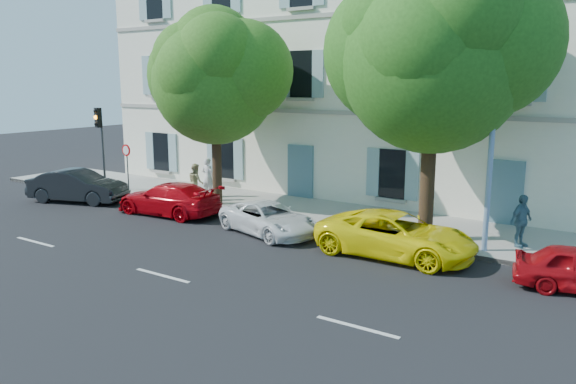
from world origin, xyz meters
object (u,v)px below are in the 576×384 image
Objects in this scene: car_yellow_supercar at (396,235)px; traffic_light at (100,131)px; tree_right at (433,61)px; tree_left at (215,83)px; car_red_coupe at (169,199)px; pedestrian_b at (196,182)px; street_lamp at (494,94)px; pedestrian_a at (208,177)px; car_white_coupe at (269,218)px; pedestrian_c at (521,221)px; car_dark_sedan at (78,186)px; road_sign at (127,159)px.

car_yellow_supercar is 1.25× the size of traffic_light.
tree_left is at bearing 177.62° from tree_right.
pedestrian_b reaches higher than car_red_coupe.
pedestrian_a is at bearing 172.36° from street_lamp.
street_lamp is (2.25, 1.48, 4.24)m from car_yellow_supercar.
pedestrian_a is at bearing 76.88° from car_white_coupe.
car_white_coupe is 0.45× the size of tree_right.
pedestrian_c is (7.82, 2.70, 0.43)m from car_white_coupe.
car_dark_sedan is 0.52× the size of street_lamp.
tree_left is 0.88× the size of tree_right.
tree_right is (9.32, -0.39, 0.68)m from tree_left.
traffic_light is at bearing 1.95° from car_dark_sedan.
pedestrian_a is at bearing 172.99° from tree_right.
street_lamp is 4.75× the size of pedestrian_a.
road_sign is 16.79m from pedestrian_c.
tree_left is 3.37× the size of road_sign.
pedestrian_c is at bearing 3.37° from traffic_light.
car_yellow_supercar is 5.57m from tree_right.
car_yellow_supercar is at bearing -13.95° from tree_left.
tree_right reaches higher than car_yellow_supercar.
tree_left is (-9.06, 2.25, 4.56)m from car_yellow_supercar.
street_lamp is (7.00, 1.52, 4.36)m from car_white_coupe.
car_red_coupe is 13.12m from pedestrian_c.
car_yellow_supercar is at bearing -5.71° from road_sign.
car_white_coupe is 0.82× the size of car_yellow_supercar.
road_sign is at bearing -5.36° from traffic_light.
tree_left is 4.47× the size of pedestrian_a.
car_red_coupe reaches higher than car_white_coupe.
pedestrian_c is (13.42, 0.33, 0.03)m from pedestrian_b.
car_yellow_supercar is 0.54× the size of tree_right.
pedestrian_b is at bearing 176.75° from tree_left.
car_red_coupe is at bearing 137.33° from pedestrian_b.
road_sign is 1.33× the size of pedestrian_a.
tree_left is at bearing 75.65° from car_yellow_supercar.
pedestrian_b is 0.96× the size of pedestrian_c.
tree_left reaches higher than car_yellow_supercar.
car_dark_sedan is 16.21m from tree_right.
pedestrian_c is at bearing -145.48° from pedestrian_b.
car_dark_sedan is 2.71× the size of pedestrian_b.
car_dark_sedan is at bearing 123.19° from pedestrian_c.
pedestrian_a is at bearing -70.28° from car_dark_sedan.
tree_right reaches higher than car_white_coupe.
pedestrian_b is at bearing 115.00° from pedestrian_c.
car_dark_sedan is 5.16m from car_red_coupe.
pedestrian_b reaches higher than car_white_coupe.
tree_right is at bearing 2.05° from road_sign.
car_yellow_supercar is 10.61m from pedestrian_b.
tree_right reaches higher than road_sign.
car_red_coupe is 1.13× the size of car_white_coupe.
pedestrian_c is at bearing 4.41° from road_sign.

